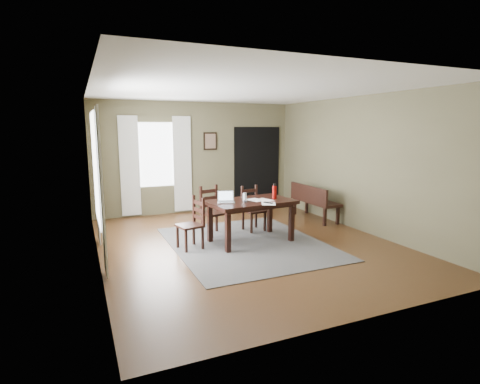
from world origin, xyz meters
name	(u,v)px	position (x,y,z in m)	size (l,w,h in m)	color
ground	(247,244)	(0.00, 0.00, -0.01)	(5.00, 6.00, 0.01)	#492C16
room_shell	(247,143)	(0.00, 0.00, 1.80)	(5.02, 6.02, 2.71)	brown
rug	(247,243)	(0.00, 0.00, 0.01)	(2.60, 3.20, 0.01)	#474747
dining_table	(251,206)	(0.12, 0.08, 0.68)	(1.61, 1.07, 0.76)	black
chair_end	(192,224)	(-0.97, 0.12, 0.44)	(0.46, 0.46, 0.89)	black
chair_back_left	(213,211)	(-0.36, 0.81, 0.47)	(0.50, 0.50, 0.95)	black
chair_back_right	(253,209)	(0.49, 0.78, 0.44)	(0.44, 0.44, 0.90)	black
bench	(313,199)	(2.15, 1.08, 0.47)	(0.45, 1.40, 0.79)	black
laptop	(226,199)	(-0.35, 0.11, 0.82)	(0.35, 0.31, 0.20)	#B7B7BC
computer_mouse	(245,201)	(-0.04, -0.02, 0.79)	(0.06, 0.10, 0.03)	#3F3F42
tv_remote	(268,203)	(0.29, -0.27, 0.78)	(0.05, 0.18, 0.02)	black
drinking_glass	(245,197)	(-0.01, 0.06, 0.85)	(0.07, 0.07, 0.15)	silver
water_bottle	(274,192)	(0.58, 0.05, 0.90)	(0.09, 0.09, 0.28)	#AA100D
paper_b	(269,204)	(0.27, -0.31, 0.77)	(0.23, 0.31, 0.00)	white
paper_c	(256,200)	(0.22, 0.09, 0.77)	(0.24, 0.31, 0.00)	white
paper_d	(264,200)	(0.35, 0.01, 0.77)	(0.25, 0.33, 0.00)	white
window_left	(95,168)	(-2.47, 0.20, 1.45)	(0.01, 1.30, 1.70)	white
window_back	(156,155)	(-1.00, 2.97, 1.45)	(1.00, 0.01, 1.50)	white
curtain_left_near	(102,192)	(-2.44, -0.62, 1.20)	(0.03, 0.48, 2.30)	silver
curtain_left_far	(96,178)	(-2.44, 1.02, 1.20)	(0.03, 0.48, 2.30)	silver
curtain_back_left	(130,166)	(-1.62, 2.94, 1.20)	(0.44, 0.03, 2.30)	silver
curtain_back_right	(182,164)	(-0.38, 2.94, 1.20)	(0.44, 0.03, 2.30)	silver
framed_picture	(210,141)	(0.35, 2.97, 1.75)	(0.34, 0.03, 0.44)	black
doorway_back	(257,167)	(1.65, 2.97, 1.05)	(1.30, 0.03, 2.10)	black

